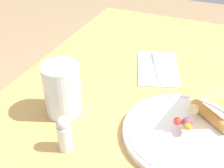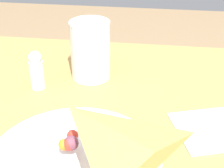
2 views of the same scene
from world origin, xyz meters
name	(u,v)px [view 2 (image 2 of 2)]	position (x,y,z in m)	size (l,w,h in m)	color
plate_pizza	(75,158)	(0.12, 0.07, 0.72)	(0.26, 0.26, 0.05)	white
milk_glass	(90,52)	(0.15, -0.21, 0.76)	(0.08, 0.08, 0.13)	white
salt_shaker	(36,70)	(0.25, -0.15, 0.75)	(0.03, 0.03, 0.08)	white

